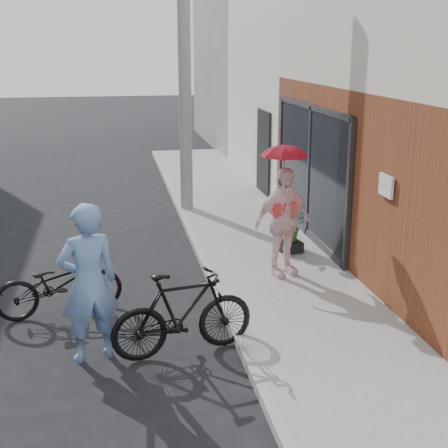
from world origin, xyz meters
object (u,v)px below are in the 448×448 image
object	(u,v)px
bike_right	(183,313)
planter	(290,246)
kimono_woman	(283,222)
officer	(88,283)
bike_left	(59,284)
utility_pole	(184,54)

from	to	relation	value
bike_right	planter	xyz separation A→B (m)	(2.31, 3.23, -0.32)
bike_right	kimono_woman	distance (m)	2.88
officer	bike_right	distance (m)	1.19
officer	kimono_woman	distance (m)	3.62
bike_left	bike_right	world-z (taller)	bike_right
bike_right	kimono_woman	size ratio (longest dim) A/B	1.02
officer	bike_left	xyz separation A→B (m)	(-0.47, 1.40, -0.52)
officer	planter	bearing A→B (deg)	-154.00
bike_left	kimono_woman	distance (m)	3.53
bike_left	bike_right	distance (m)	2.16
kimono_woman	planter	size ratio (longest dim) A/B	4.74
utility_pole	kimono_woman	distance (m)	5.25
bike_left	planter	xyz separation A→B (m)	(3.88, 1.76, -0.25)
bike_right	utility_pole	bearing A→B (deg)	-18.16
bike_right	planter	world-z (taller)	bike_right
utility_pole	officer	xyz separation A→B (m)	(-1.99, -6.59, -2.52)
utility_pole	kimono_woman	world-z (taller)	utility_pole
bike_left	planter	bearing A→B (deg)	-77.51
bike_left	officer	bearing A→B (deg)	-173.41
utility_pole	bike_right	distance (m)	7.35
kimono_woman	planter	world-z (taller)	kimono_woman
kimono_woman	planter	distance (m)	1.40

